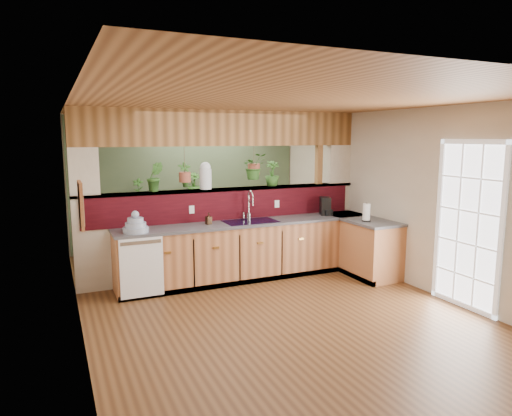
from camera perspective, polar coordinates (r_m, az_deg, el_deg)
name	(u,v)px	position (r m, az deg, el deg)	size (l,w,h in m)	color
ground	(262,300)	(6.32, 0.79, -11.39)	(4.60, 7.00, 0.01)	#513119
ceiling	(263,104)	(5.95, 0.84, 12.84)	(4.60, 7.00, 0.01)	brown
wall_back	(189,182)	(9.26, -8.41, 3.25)	(4.60, 0.02, 2.60)	beige
wall_front	(500,281)	(3.26, 28.17, -8.00)	(4.60, 0.02, 2.60)	beige
wall_left	(75,218)	(5.45, -21.67, -1.14)	(0.02, 7.00, 2.60)	beige
wall_right	(399,196)	(7.27, 17.48, 1.43)	(0.02, 7.00, 2.60)	beige
pass_through_partition	(228,201)	(7.25, -3.49, 0.94)	(4.60, 0.21, 2.60)	beige
pass_through_ledge	(226,189)	(7.22, -3.73, 2.34)	(4.60, 0.21, 0.04)	brown
header_beam	(226,128)	(7.18, -3.81, 9.93)	(4.60, 0.15, 0.55)	brown
sage_backwall	(189,182)	(9.25, -8.37, 3.24)	(4.55, 0.02, 2.55)	#4A5F41
countertop	(287,248)	(7.29, 3.88, -4.96)	(4.14, 1.52, 0.90)	#9B5D35
dishwasher	(142,267)	(6.36, -14.09, -7.20)	(0.58, 0.03, 0.82)	white
navy_sink	(250,226)	(7.06, -0.71, -2.31)	(0.82, 0.50, 0.18)	black
french_door	(468,228)	(6.38, 24.93, -2.24)	(0.06, 1.02, 2.16)	white
framed_print	(81,205)	(4.62, -21.02, 0.35)	(0.04, 0.35, 0.45)	#9B5D35
faucet	(250,204)	(7.16, -0.81, 0.53)	(0.21, 0.20, 0.47)	#B7B7B2
dish_stack	(136,226)	(6.42, -14.82, -2.16)	(0.34, 0.34, 0.30)	#919FBB
soap_dispenser	(209,219)	(6.83, -5.95, -1.32)	(0.08, 0.08, 0.17)	#332112
coffee_maker	(326,207)	(7.71, 8.69, 0.16)	(0.16, 0.27, 0.30)	black
paper_towel	(366,213)	(7.24, 13.64, -0.58)	(0.14, 0.14, 0.29)	black
glass_jar	(205,176)	(7.09, -6.34, 4.05)	(0.19, 0.19, 0.42)	silver
ledge_plant_left	(155,177)	(6.89, -12.51, 3.84)	(0.24, 0.20, 0.44)	#2A571E
ledge_plant_right	(272,173)	(7.52, 2.04, 4.33)	(0.23, 0.23, 0.41)	#2A571E
hanging_plant_a	(185,167)	(6.99, -8.91, 5.12)	(0.21, 0.18, 0.54)	brown
hanging_plant_b	(254,155)	(7.36, -0.27, 6.63)	(0.39, 0.35, 0.54)	brown
shelving_console	(170,225)	(9.02, -10.74, -2.09)	(1.65, 0.44, 1.10)	black
shelf_plant_a	(138,188)	(8.80, -14.51, 2.39)	(0.20, 0.14, 0.38)	#2A571E
shelf_plant_b	(194,184)	(9.04, -7.76, 2.97)	(0.25, 0.25, 0.45)	#2A571E
floor_plant	(235,235)	(8.62, -2.66, -3.36)	(0.66, 0.57, 0.73)	#2A571E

